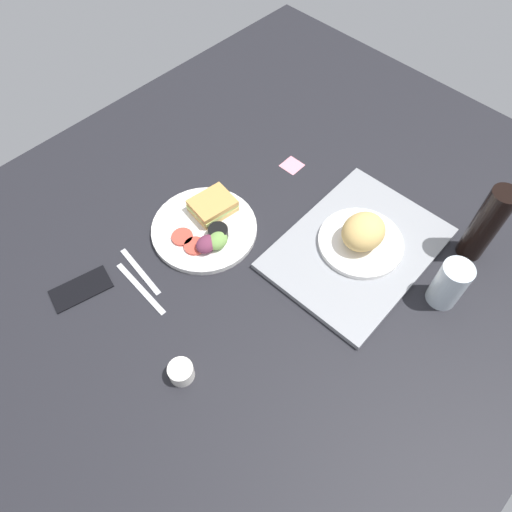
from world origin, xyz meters
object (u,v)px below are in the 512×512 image
at_px(bread_plate_near, 362,236).
at_px(espresso_cup, 181,372).
at_px(knife, 140,288).
at_px(drinking_glass, 449,284).
at_px(fork, 140,271).
at_px(plate_with_salad, 207,226).
at_px(cell_phone, 81,288).
at_px(serving_tray, 357,248).
at_px(soda_bottle, 486,225).
at_px(sticky_note, 292,165).

bearing_deg(bread_plate_near, espresso_cup, -7.06).
xyz_separation_m(espresso_cup, knife, (-0.07, -0.24, -0.02)).
height_order(drinking_glass, fork, drinking_glass).
relative_size(plate_with_salad, cell_phone, 1.94).
relative_size(serving_tray, knife, 2.37).
height_order(drinking_glass, knife, drinking_glass).
height_order(plate_with_salad, cell_phone, plate_with_salad).
bearing_deg(bread_plate_near, serving_tray, 3.02).
bearing_deg(bread_plate_near, drinking_glass, 95.05).
relative_size(serving_tray, soda_bottle, 1.97).
height_order(soda_bottle, knife, soda_bottle).
distance_m(plate_with_salad, espresso_cup, 0.40).
xyz_separation_m(soda_bottle, fork, (0.63, -0.56, -0.11)).
relative_size(espresso_cup, cell_phone, 0.39).
distance_m(serving_tray, espresso_cup, 0.54).
height_order(espresso_cup, cell_phone, espresso_cup).
height_order(serving_tray, soda_bottle, soda_bottle).
bearing_deg(knife, espresso_cup, -13.99).
height_order(soda_bottle, cell_phone, soda_bottle).
bearing_deg(bread_plate_near, soda_bottle, 132.06).
height_order(plate_with_salad, knife, plate_with_salad).
relative_size(soda_bottle, cell_phone, 1.58).
bearing_deg(cell_phone, sticky_note, -174.10).
distance_m(bread_plate_near, drinking_glass, 0.23).
distance_m(drinking_glass, sticky_note, 0.56).
height_order(plate_with_salad, espresso_cup, plate_with_salad).
bearing_deg(knife, sticky_note, 93.80).
bearing_deg(cell_phone, bread_plate_near, 158.00).
bearing_deg(sticky_note, soda_bottle, 99.81).
bearing_deg(bread_plate_near, fork, -38.02).
distance_m(serving_tray, bread_plate_near, 0.04).
bearing_deg(plate_with_salad, serving_tray, 125.22).
bearing_deg(sticky_note, bread_plate_near, 73.14).
distance_m(drinking_glass, knife, 0.74).
height_order(fork, cell_phone, cell_phone).
bearing_deg(drinking_glass, bread_plate_near, -84.95).
distance_m(serving_tray, cell_phone, 0.70).
bearing_deg(plate_with_salad, bread_plate_near, 126.34).
bearing_deg(serving_tray, espresso_cup, -7.23).
height_order(espresso_cup, knife, espresso_cup).
xyz_separation_m(serving_tray, soda_bottle, (-0.20, 0.21, 0.11)).
bearing_deg(fork, cell_phone, -109.59).
xyz_separation_m(soda_bottle, sticky_note, (0.09, -0.53, -0.11)).
bearing_deg(soda_bottle, drinking_glass, 7.72).
height_order(bread_plate_near, cell_phone, bread_plate_near).
distance_m(fork, knife, 0.05).
bearing_deg(fork, plate_with_salad, 88.98).
height_order(bread_plate_near, espresso_cup, bread_plate_near).
height_order(drinking_glass, espresso_cup, drinking_glass).
bearing_deg(serving_tray, bread_plate_near, -176.98).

